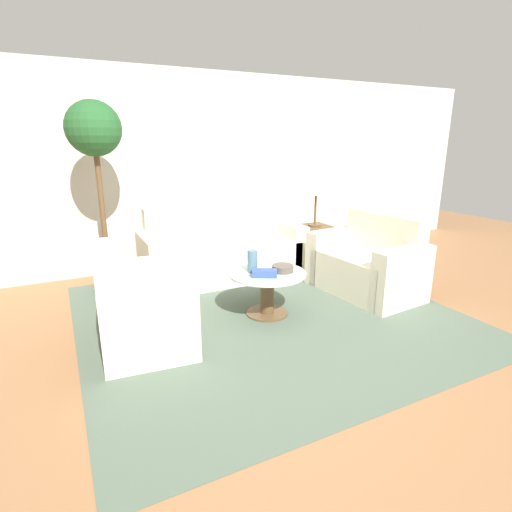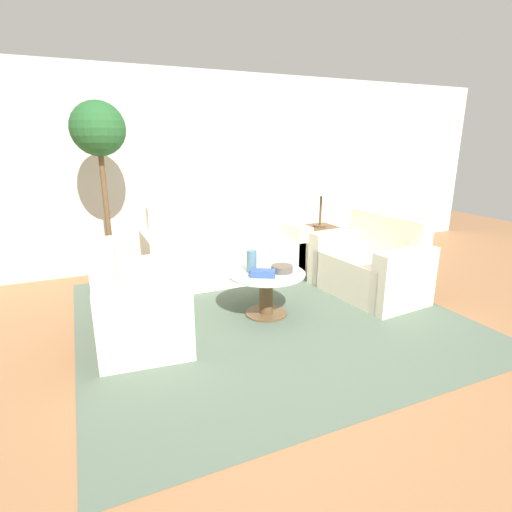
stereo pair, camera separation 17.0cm
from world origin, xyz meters
TOP-DOWN VIEW (x-y plane):
  - ground_plane at (0.00, 0.00)m, footprint 14.00×14.00m
  - wall_back at (0.00, 2.84)m, footprint 10.00×0.06m
  - rug at (0.05, 0.75)m, footprint 3.58×3.43m
  - sofa_main at (0.08, 2.04)m, footprint 2.03×0.79m
  - armchair at (-1.22, 0.69)m, footprint 0.82×1.06m
  - loveseat at (1.40, 0.80)m, footprint 0.86×1.31m
  - coffee_table at (0.05, 0.75)m, footprint 0.77×0.77m
  - side_table at (1.51, 2.05)m, footprint 0.46×0.46m
  - table_lamp at (1.51, 2.05)m, footprint 0.34×0.34m
  - potted_plant at (-1.29, 2.14)m, footprint 0.58×0.58m
  - vase at (-0.08, 0.83)m, footprint 0.10×0.10m
  - bowl at (0.20, 0.70)m, footprint 0.22×0.22m
  - book_stack at (-0.03, 0.65)m, footprint 0.26×0.21m

SIDE VIEW (x-z plane):
  - ground_plane at x=0.00m, z-range 0.00..0.00m
  - rug at x=0.05m, z-range 0.00..0.01m
  - side_table at x=1.51m, z-range 0.00..0.53m
  - coffee_table at x=0.05m, z-range 0.06..0.51m
  - sofa_main at x=0.08m, z-range -0.15..0.76m
  - armchair at x=-1.22m, z-range -0.13..0.74m
  - loveseat at x=1.40m, z-range -0.14..0.75m
  - bowl at x=0.20m, z-range 0.45..0.51m
  - book_stack at x=-0.03m, z-range 0.45..0.51m
  - vase at x=-0.08m, z-range 0.45..0.67m
  - table_lamp at x=1.51m, z-range 0.74..1.42m
  - wall_back at x=0.00m, z-range 0.00..2.60m
  - potted_plant at x=-1.29m, z-range 0.50..2.62m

